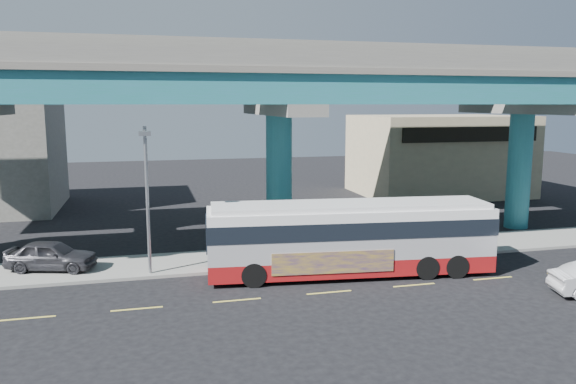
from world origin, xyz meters
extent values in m
plane|color=black|center=(0.00, 0.00, 0.00)|extent=(120.00, 120.00, 0.00)
cube|color=gray|center=(0.00, 5.50, 0.07)|extent=(70.00, 4.00, 0.15)
cube|color=#D8C64C|center=(-12.00, -0.30, 0.01)|extent=(2.00, 0.12, 0.01)
cube|color=#D8C64C|center=(-8.00, -0.30, 0.01)|extent=(2.00, 0.12, 0.01)
cube|color=#D8C64C|center=(-4.00, -0.30, 0.01)|extent=(2.00, 0.12, 0.01)
cube|color=#D8C64C|center=(0.00, -0.30, 0.01)|extent=(2.00, 0.12, 0.01)
cube|color=#D8C64C|center=(4.00, -0.30, 0.01)|extent=(2.00, 0.12, 0.01)
cube|color=#D8C64C|center=(8.00, -0.30, 0.01)|extent=(2.00, 0.12, 0.01)
cube|color=#D8C64C|center=(12.00, -0.30, 0.01)|extent=(2.00, 0.12, 0.01)
cylinder|color=#1F776D|center=(0.00, 9.00, 3.70)|extent=(1.50, 1.50, 7.40)
cube|color=gray|center=(0.00, 9.00, 7.70)|extent=(2.00, 12.00, 0.60)
cube|color=gray|center=(0.00, 12.50, 8.60)|extent=(1.80, 5.00, 1.20)
cylinder|color=#1F776D|center=(16.00, 9.00, 3.70)|extent=(1.50, 1.50, 7.40)
cube|color=gray|center=(16.00, 9.00, 7.70)|extent=(2.00, 12.00, 0.60)
cube|color=gray|center=(16.00, 12.50, 8.60)|extent=(1.80, 5.00, 1.20)
cube|color=#1F776D|center=(0.00, 5.50, 8.70)|extent=(52.00, 5.00, 1.40)
cube|color=gray|center=(0.00, 5.50, 9.55)|extent=(52.00, 5.40, 0.30)
cube|color=gray|center=(0.00, 3.00, 10.10)|extent=(52.00, 0.25, 0.80)
cube|color=gray|center=(0.00, 8.00, 10.10)|extent=(52.00, 0.25, 0.80)
cube|color=#1F776D|center=(0.00, 12.50, 9.90)|extent=(52.00, 5.00, 1.40)
cube|color=gray|center=(0.00, 12.50, 10.75)|extent=(52.00, 5.40, 0.30)
cube|color=gray|center=(0.00, 10.00, 11.30)|extent=(52.00, 0.25, 0.80)
cube|color=gray|center=(0.00, 15.00, 11.30)|extent=(52.00, 0.25, 0.80)
cube|color=tan|center=(18.00, 23.00, 3.50)|extent=(14.00, 10.00, 7.00)
cube|color=black|center=(18.00, 17.90, 5.60)|extent=(12.00, 0.25, 1.20)
cube|color=maroon|center=(1.77, 1.98, 0.61)|extent=(13.57, 4.23, 0.78)
cube|color=#B1B0B5|center=(1.77, 1.98, 1.83)|extent=(13.57, 4.23, 1.67)
cube|color=black|center=(1.77, 1.98, 2.39)|extent=(13.63, 4.29, 0.78)
cube|color=silver|center=(1.77, 1.98, 3.00)|extent=(13.57, 4.23, 0.44)
cube|color=silver|center=(1.77, 1.98, 3.34)|extent=(13.14, 3.94, 0.22)
cube|color=black|center=(8.42, 1.27, 2.22)|extent=(0.33, 2.58, 1.33)
cube|color=black|center=(-4.88, 2.69, 2.22)|extent=(0.33, 2.58, 1.33)
cube|color=navy|center=(0.51, 0.67, 1.02)|extent=(5.53, 0.64, 1.00)
cylinder|color=black|center=(-3.01, 1.21, 0.56)|extent=(1.14, 0.45, 1.11)
cylinder|color=black|center=(-2.74, 3.75, 0.56)|extent=(1.14, 0.45, 1.11)
cylinder|color=black|center=(4.95, 0.36, 0.56)|extent=(1.14, 0.45, 1.11)
cylinder|color=black|center=(5.22, 2.90, 0.56)|extent=(1.14, 0.45, 1.11)
cylinder|color=black|center=(6.39, 0.20, 0.56)|extent=(1.14, 0.45, 1.11)
cylinder|color=black|center=(6.66, 2.75, 0.56)|extent=(1.14, 0.45, 1.11)
imported|color=#2F2F35|center=(-12.00, 5.70, 0.87)|extent=(3.91, 5.10, 1.43)
cylinder|color=gray|center=(-7.43, 4.00, 3.59)|extent=(0.16, 0.16, 6.88)
cylinder|color=gray|center=(-7.43, 3.07, 6.84)|extent=(0.12, 1.86, 0.12)
cube|color=gray|center=(-7.43, 2.14, 6.79)|extent=(0.50, 0.70, 0.18)
cylinder|color=gray|center=(7.81, 4.20, 1.14)|extent=(0.06, 0.06, 1.99)
cylinder|color=#B20A0A|center=(7.81, 4.17, 2.09)|extent=(0.58, 0.41, 0.69)
camera|label=1|loc=(-7.41, -22.30, 8.03)|focal=35.00mm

